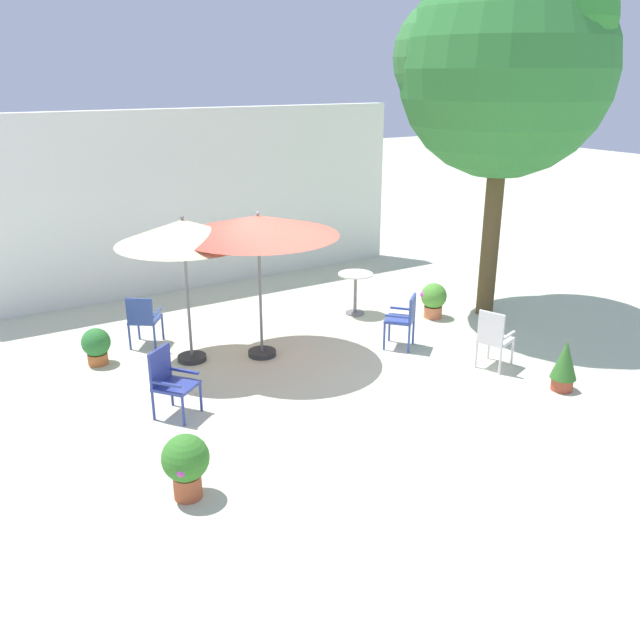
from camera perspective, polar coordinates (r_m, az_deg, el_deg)
ground_plane at (r=10.33m, az=-0.30°, el=-3.74°), size 60.00×60.00×0.00m
villa_facade at (r=14.00m, az=-10.84°, el=9.92°), size 9.32×0.30×3.56m
shade_tree at (r=12.24m, az=15.54°, el=19.90°), size 3.73×3.55×6.03m
patio_umbrella_0 at (r=10.03m, az=-11.52°, el=7.21°), size 1.99×1.99×2.27m
patio_umbrella_1 at (r=10.05m, az=-5.27°, el=7.88°), size 2.42×2.42×2.29m
cafe_table_0 at (r=12.31m, az=3.01°, el=2.88°), size 0.64×0.64×0.77m
patio_chair_0 at (r=10.32m, az=14.51°, el=-1.34°), size 0.58×0.55×0.92m
patio_chair_1 at (r=8.86m, az=-12.63°, el=-4.87°), size 0.66×0.66×0.91m
patio_chair_2 at (r=11.16m, az=-14.75°, el=0.21°), size 0.65×0.66×0.87m
patio_chair_3 at (r=10.84m, az=7.15°, el=0.27°), size 0.61×0.61×0.88m
potted_plant_0 at (r=9.95m, az=20.02°, el=-3.55°), size 0.36×0.36×0.74m
potted_plant_1 at (r=10.76m, az=-18.43°, el=-2.02°), size 0.44×0.44×0.57m
potted_plant_2 at (r=12.34m, az=9.58°, el=1.79°), size 0.48×0.46×0.64m
potted_plant_3 at (r=7.22m, az=-11.30°, el=-11.77°), size 0.50×0.50×0.72m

